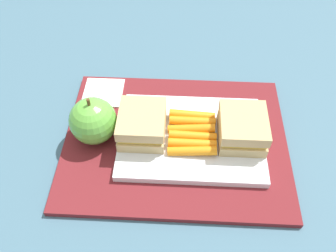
{
  "coord_description": "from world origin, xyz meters",
  "views": [
    {
      "loc": [
        -0.01,
        0.35,
        0.47
      ],
      "look_at": [
        0.01,
        0.0,
        0.04
      ],
      "focal_mm": 38.34,
      "sensor_mm": 36.0,
      "label": 1
    }
  ],
  "objects_px": {
    "food_tray": "(191,137)",
    "sandwich_half_left": "(243,128)",
    "sandwich_half_right": "(142,124)",
    "apple": "(93,123)",
    "carrot_sticks_bundle": "(192,132)",
    "paper_napkin": "(103,92)"
  },
  "relations": [
    {
      "from": "sandwich_half_right",
      "to": "paper_napkin",
      "type": "xyz_separation_m",
      "value": [
        0.08,
        -0.1,
        -0.03
      ]
    },
    {
      "from": "sandwich_half_left",
      "to": "apple",
      "type": "xyz_separation_m",
      "value": [
        0.23,
        0.0,
        0.0
      ]
    },
    {
      "from": "sandwich_half_left",
      "to": "carrot_sticks_bundle",
      "type": "distance_m",
      "value": 0.08
    },
    {
      "from": "paper_napkin",
      "to": "food_tray",
      "type": "bearing_deg",
      "value": 148.53
    },
    {
      "from": "sandwich_half_right",
      "to": "carrot_sticks_bundle",
      "type": "xyz_separation_m",
      "value": [
        -0.08,
        0.0,
        -0.02
      ]
    },
    {
      "from": "food_tray",
      "to": "sandwich_half_right",
      "type": "xyz_separation_m",
      "value": [
        0.08,
        0.0,
        0.03
      ]
    },
    {
      "from": "food_tray",
      "to": "carrot_sticks_bundle",
      "type": "relative_size",
      "value": 2.65
    },
    {
      "from": "carrot_sticks_bundle",
      "to": "apple",
      "type": "height_order",
      "value": "apple"
    },
    {
      "from": "sandwich_half_right",
      "to": "paper_napkin",
      "type": "relative_size",
      "value": 1.14
    },
    {
      "from": "paper_napkin",
      "to": "sandwich_half_right",
      "type": "bearing_deg",
      "value": 129.94
    },
    {
      "from": "carrot_sticks_bundle",
      "to": "sandwich_half_right",
      "type": "bearing_deg",
      "value": -0.13
    },
    {
      "from": "sandwich_half_left",
      "to": "sandwich_half_right",
      "type": "bearing_deg",
      "value": 0.0
    },
    {
      "from": "sandwich_half_left",
      "to": "apple",
      "type": "distance_m",
      "value": 0.23
    },
    {
      "from": "food_tray",
      "to": "carrot_sticks_bundle",
      "type": "xyz_separation_m",
      "value": [
        -0.0,
        0.0,
        0.01
      ]
    },
    {
      "from": "carrot_sticks_bundle",
      "to": "paper_napkin",
      "type": "height_order",
      "value": "carrot_sticks_bundle"
    },
    {
      "from": "apple",
      "to": "paper_napkin",
      "type": "relative_size",
      "value": 1.23
    },
    {
      "from": "carrot_sticks_bundle",
      "to": "apple",
      "type": "bearing_deg",
      "value": 1.58
    },
    {
      "from": "sandwich_half_right",
      "to": "food_tray",
      "type": "bearing_deg",
      "value": 180.0
    },
    {
      "from": "food_tray",
      "to": "apple",
      "type": "bearing_deg",
      "value": 1.66
    },
    {
      "from": "food_tray",
      "to": "sandwich_half_left",
      "type": "relative_size",
      "value": 2.88
    },
    {
      "from": "sandwich_half_left",
      "to": "carrot_sticks_bundle",
      "type": "relative_size",
      "value": 0.92
    },
    {
      "from": "sandwich_half_right",
      "to": "apple",
      "type": "bearing_deg",
      "value": 3.34
    }
  ]
}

